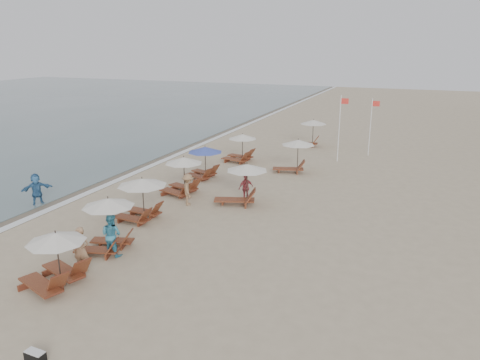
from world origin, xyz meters
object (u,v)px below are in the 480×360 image
at_px(beachgoer_near, 81,249).
at_px(beachgoer_mid_b, 188,190).
at_px(inland_station_2, 310,131).
at_px(lounger_station_3, 181,176).
at_px(flag_pole_near, 340,126).
at_px(lounger_station_0, 53,261).
at_px(lounger_station_2, 140,198).
at_px(beachgoer_mid_a, 111,235).
at_px(inland_station_0, 241,182).
at_px(lounger_station_1, 106,224).
at_px(duffel_bag, 35,356).
at_px(inland_station_1, 294,153).
at_px(lounger_station_5, 239,148).
at_px(waterline_walker, 37,189).
at_px(lounger_station_4, 203,161).
at_px(beachgoer_far_a, 246,188).

relative_size(beachgoer_near, beachgoer_mid_b, 1.03).
relative_size(inland_station_2, beachgoer_mid_b, 1.61).
distance_m(lounger_station_3, inland_station_2, 16.05).
relative_size(beachgoer_near, flag_pole_near, 0.37).
bearing_deg(lounger_station_0, lounger_station_2, 96.81).
relative_size(lounger_station_2, beachgoer_near, 1.46).
xyz_separation_m(beachgoer_mid_a, flag_pole_near, (5.60, 19.33, 1.77)).
height_order(lounger_station_3, inland_station_0, inland_station_0).
bearing_deg(lounger_station_0, lounger_station_1, 90.80).
xyz_separation_m(lounger_station_1, lounger_station_2, (-0.75, 3.55, -0.03)).
xyz_separation_m(lounger_station_2, duffel_bag, (3.34, -10.08, -1.01)).
xyz_separation_m(lounger_station_2, inland_station_1, (4.52, 11.39, 0.16)).
bearing_deg(duffel_bag, lounger_station_5, 98.29).
height_order(lounger_station_5, duffel_bag, lounger_station_5).
bearing_deg(lounger_station_1, beachgoer_mid_b, 86.79).
bearing_deg(inland_station_1, waterline_walker, -133.77).
height_order(lounger_station_1, beachgoer_near, lounger_station_1).
bearing_deg(beachgoer_near, inland_station_0, 64.15).
distance_m(lounger_station_5, inland_station_0, 9.55).
bearing_deg(lounger_station_2, beachgoer_mid_b, 69.03).
bearing_deg(beachgoer_mid_a, beachgoer_near, 83.79).
xyz_separation_m(lounger_station_0, lounger_station_5, (-0.78, 19.42, 0.02)).
xyz_separation_m(inland_station_1, waterline_walker, (-11.03, -11.51, -0.46)).
height_order(lounger_station_4, beachgoer_far_a, lounger_station_4).
xyz_separation_m(lounger_station_3, waterline_walker, (-6.32, -4.51, -0.22)).
bearing_deg(inland_station_0, flag_pole_near, 75.08).
relative_size(lounger_station_2, beachgoer_far_a, 1.71).
distance_m(lounger_station_3, duffel_bag, 14.92).
bearing_deg(inland_station_2, lounger_station_0, -95.81).
bearing_deg(beachgoer_mid_b, beachgoer_far_a, -88.53).
bearing_deg(beachgoer_mid_a, flag_pole_near, -105.07).
bearing_deg(beachgoer_mid_b, waterline_walker, 78.88).
bearing_deg(lounger_station_5, flag_pole_near, 22.05).
relative_size(lounger_station_0, inland_station_1, 0.92).
xyz_separation_m(inland_station_1, beachgoer_mid_a, (-3.36, -15.17, -0.42)).
distance_m(lounger_station_0, beachgoer_far_a, 11.65).
bearing_deg(waterline_walker, flag_pole_near, -7.39).
height_order(lounger_station_1, lounger_station_4, lounger_station_1).
relative_size(waterline_walker, duffel_bag, 2.94).
relative_size(lounger_station_4, beachgoer_mid_a, 1.39).
bearing_deg(lounger_station_5, waterline_walker, -116.70).
xyz_separation_m(lounger_station_2, beachgoer_mid_b, (1.11, 2.89, -0.31)).
bearing_deg(lounger_station_0, lounger_station_3, 95.06).
distance_m(beachgoer_mid_b, flag_pole_near, 13.99).
bearing_deg(lounger_station_2, beachgoer_near, -79.76).
relative_size(inland_station_0, beachgoer_mid_a, 1.61).
height_order(inland_station_0, beachgoer_mid_b, inland_station_0).
relative_size(beachgoer_near, beachgoer_mid_a, 0.99).
relative_size(lounger_station_3, beachgoer_mid_b, 1.48).
xyz_separation_m(beachgoer_far_a, flag_pole_near, (3.03, 10.89, 1.91)).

